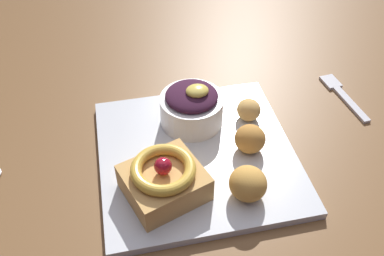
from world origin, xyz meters
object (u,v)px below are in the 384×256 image
Objects in this scene: cake_slice at (164,179)px; fork at (342,94)px; front_plate at (195,155)px; fritter_front at (250,139)px; fritter_middle at (248,184)px; fritter_back at (249,110)px; berry_ramekin at (192,106)px.

cake_slice is 0.36m from fork.
fritter_front is at bearing -7.47° from front_plate.
fritter_front is at bearing 21.65° from cake_slice.
fritter_back is (0.05, 0.14, -0.00)m from fritter_middle.
fritter_middle is at bearing -109.59° from fritter_front.
fritter_front reaches higher than front_plate.
cake_slice is 0.93× the size of fork.
cake_slice is 1.25× the size of berry_ramekin.
fritter_back is at bearing 29.39° from front_plate.
cake_slice is 0.14m from fritter_front.
cake_slice is 0.19m from fritter_back.
fritter_front is (0.07, -0.07, -0.01)m from berry_ramekin.
front_plate is 0.10m from fritter_middle.
fork is (0.18, 0.03, -0.03)m from fritter_back.
fritter_middle is 1.32× the size of fritter_back.
front_plate is at bearing 49.07° from cake_slice.
front_plate is 0.11m from fritter_back.
front_plate is at bearing -98.07° from berry_ramekin.
fritter_middle reaches higher than fritter_back.
fritter_middle is at bearing -60.44° from front_plate.
berry_ramekin reaches higher than fritter_front.
fritter_back reaches higher than fork.
fritter_back is at bearing -7.34° from berry_ramekin.
fork is at bearing 24.70° from cake_slice.
cake_slice reaches higher than front_plate.
fritter_front is (0.08, -0.01, 0.03)m from front_plate.
cake_slice is 3.12× the size of fritter_back.
front_plate is 5.47× the size of fritter_middle.
fritter_middle is at bearing -75.19° from berry_ramekin.
cake_slice is 2.37× the size of fritter_middle.
cake_slice is 2.72× the size of fritter_front.
front_plate reaches higher than fork.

